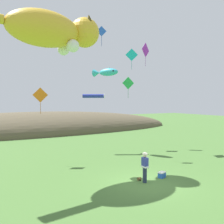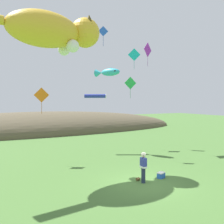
{
  "view_description": "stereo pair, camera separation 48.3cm",
  "coord_description": "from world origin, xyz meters",
  "px_view_note": "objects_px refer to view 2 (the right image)",
  "views": [
    {
      "loc": [
        -8.86,
        -11.32,
        4.79
      ],
      "look_at": [
        0.0,
        4.0,
        3.97
      ],
      "focal_mm": 40.0,
      "sensor_mm": 36.0,
      "label": 1
    },
    {
      "loc": [
        -8.44,
        -11.55,
        4.79
      ],
      "look_at": [
        0.0,
        4.0,
        3.97
      ],
      "focal_mm": 40.0,
      "sensor_mm": 36.0,
      "label": 2
    }
  ],
  "objects_px": {
    "kite_giant_cat": "(53,31)",
    "kite_diamond_teal": "(134,55)",
    "kite_spool": "(138,179)",
    "kite_diamond_green": "(130,83)",
    "kite_diamond_blue": "(103,31)",
    "picnic_cooler": "(161,175)",
    "kite_tube_streamer": "(96,96)",
    "kite_diamond_orange": "(41,95)",
    "festival_attendant": "(143,167)",
    "kite_diamond_violet": "(148,50)",
    "kite_fish_windsock": "(108,72)"
  },
  "relations": [
    {
      "from": "kite_diamond_teal",
      "to": "kite_diamond_orange",
      "type": "distance_m",
      "value": 12.17
    },
    {
      "from": "kite_diamond_violet",
      "to": "kite_spool",
      "type": "bearing_deg",
      "value": -129.49
    },
    {
      "from": "picnic_cooler",
      "to": "kite_diamond_green",
      "type": "xyz_separation_m",
      "value": [
        4.08,
        9.91,
        6.4
      ]
    },
    {
      "from": "kite_giant_cat",
      "to": "kite_diamond_violet",
      "type": "height_order",
      "value": "kite_giant_cat"
    },
    {
      "from": "festival_attendant",
      "to": "kite_tube_streamer",
      "type": "relative_size",
      "value": 0.88
    },
    {
      "from": "festival_attendant",
      "to": "kite_tube_streamer",
      "type": "height_order",
      "value": "kite_tube_streamer"
    },
    {
      "from": "kite_giant_cat",
      "to": "kite_diamond_green",
      "type": "bearing_deg",
      "value": 27.32
    },
    {
      "from": "kite_giant_cat",
      "to": "kite_diamond_orange",
      "type": "distance_m",
      "value": 5.21
    },
    {
      "from": "kite_diamond_green",
      "to": "festival_attendant",
      "type": "bearing_deg",
      "value": -118.87
    },
    {
      "from": "kite_diamond_green",
      "to": "kite_diamond_orange",
      "type": "xyz_separation_m",
      "value": [
        -9.52,
        -1.91,
        -1.37
      ]
    },
    {
      "from": "kite_diamond_orange",
      "to": "kite_diamond_teal",
      "type": "bearing_deg",
      "value": 16.39
    },
    {
      "from": "kite_tube_streamer",
      "to": "kite_diamond_green",
      "type": "xyz_separation_m",
      "value": [
        3.97,
        0.04,
        1.36
      ]
    },
    {
      "from": "picnic_cooler",
      "to": "kite_diamond_blue",
      "type": "bearing_deg",
      "value": 86.81
    },
    {
      "from": "kite_tube_streamer",
      "to": "kite_diamond_orange",
      "type": "height_order",
      "value": "kite_diamond_orange"
    },
    {
      "from": "festival_attendant",
      "to": "kite_diamond_teal",
      "type": "relative_size",
      "value": 0.78
    },
    {
      "from": "festival_attendant",
      "to": "kite_diamond_blue",
      "type": "relative_size",
      "value": 0.97
    },
    {
      "from": "kite_diamond_green",
      "to": "kite_diamond_orange",
      "type": "relative_size",
      "value": 1.06
    },
    {
      "from": "kite_diamond_blue",
      "to": "kite_diamond_orange",
      "type": "height_order",
      "value": "kite_diamond_blue"
    },
    {
      "from": "picnic_cooler",
      "to": "kite_diamond_violet",
      "type": "distance_m",
      "value": 13.75
    },
    {
      "from": "kite_tube_streamer",
      "to": "kite_diamond_violet",
      "type": "bearing_deg",
      "value": -16.66
    },
    {
      "from": "kite_fish_windsock",
      "to": "kite_diamond_violet",
      "type": "distance_m",
      "value": 4.61
    },
    {
      "from": "kite_diamond_blue",
      "to": "kite_diamond_teal",
      "type": "distance_m",
      "value": 5.52
    },
    {
      "from": "kite_diamond_blue",
      "to": "kite_spool",
      "type": "bearing_deg",
      "value": -103.32
    },
    {
      "from": "kite_spool",
      "to": "kite_diamond_green",
      "type": "xyz_separation_m",
      "value": [
        5.65,
        9.66,
        6.48
      ]
    },
    {
      "from": "kite_diamond_teal",
      "to": "kite_tube_streamer",
      "type": "bearing_deg",
      "value": -166.0
    },
    {
      "from": "kite_spool",
      "to": "kite_diamond_blue",
      "type": "height_order",
      "value": "kite_diamond_blue"
    },
    {
      "from": "kite_diamond_blue",
      "to": "kite_diamond_orange",
      "type": "relative_size",
      "value": 0.89
    },
    {
      "from": "picnic_cooler",
      "to": "festival_attendant",
      "type": "bearing_deg",
      "value": -171.82
    },
    {
      "from": "kite_diamond_blue",
      "to": "kite_diamond_teal",
      "type": "relative_size",
      "value": 0.81
    },
    {
      "from": "kite_diamond_teal",
      "to": "kite_diamond_orange",
      "type": "height_order",
      "value": "kite_diamond_teal"
    },
    {
      "from": "kite_fish_windsock",
      "to": "kite_diamond_teal",
      "type": "distance_m",
      "value": 4.84
    },
    {
      "from": "kite_giant_cat",
      "to": "kite_diamond_green",
      "type": "xyz_separation_m",
      "value": [
        9.31,
        4.81,
        -2.95
      ]
    },
    {
      "from": "kite_diamond_green",
      "to": "kite_spool",
      "type": "bearing_deg",
      "value": -120.33
    },
    {
      "from": "picnic_cooler",
      "to": "kite_diamond_orange",
      "type": "bearing_deg",
      "value": 124.19
    },
    {
      "from": "kite_spool",
      "to": "kite_diamond_orange",
      "type": "height_order",
      "value": "kite_diamond_orange"
    },
    {
      "from": "festival_attendant",
      "to": "kite_giant_cat",
      "type": "distance_m",
      "value": 10.75
    },
    {
      "from": "kite_diamond_green",
      "to": "kite_diamond_blue",
      "type": "distance_m",
      "value": 5.89
    },
    {
      "from": "kite_fish_windsock",
      "to": "kite_diamond_green",
      "type": "distance_m",
      "value": 2.9
    },
    {
      "from": "kite_fish_windsock",
      "to": "kite_diamond_green",
      "type": "height_order",
      "value": "kite_fish_windsock"
    },
    {
      "from": "kite_spool",
      "to": "kite_fish_windsock",
      "type": "bearing_deg",
      "value": 72.87
    },
    {
      "from": "kite_diamond_violet",
      "to": "kite_diamond_blue",
      "type": "bearing_deg",
      "value": 172.18
    },
    {
      "from": "kite_diamond_orange",
      "to": "kite_giant_cat",
      "type": "bearing_deg",
      "value": -85.94
    },
    {
      "from": "festival_attendant",
      "to": "kite_giant_cat",
      "type": "relative_size",
      "value": 0.19
    },
    {
      "from": "kite_giant_cat",
      "to": "kite_diamond_teal",
      "type": "relative_size",
      "value": 4.1
    },
    {
      "from": "kite_diamond_blue",
      "to": "picnic_cooler",
      "type": "bearing_deg",
      "value": -93.19
    },
    {
      "from": "kite_spool",
      "to": "kite_diamond_teal",
      "type": "xyz_separation_m",
      "value": [
        6.95,
        10.93,
        9.7
      ]
    },
    {
      "from": "kite_diamond_teal",
      "to": "kite_spool",
      "type": "bearing_deg",
      "value": -122.45
    },
    {
      "from": "kite_spool",
      "to": "kite_diamond_green",
      "type": "distance_m",
      "value": 12.93
    },
    {
      "from": "picnic_cooler",
      "to": "kite_diamond_violet",
      "type": "xyz_separation_m",
      "value": [
        5.12,
        8.37,
        9.63
      ]
    },
    {
      "from": "kite_giant_cat",
      "to": "kite_diamond_blue",
      "type": "distance_m",
      "value": 7.13
    }
  ]
}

